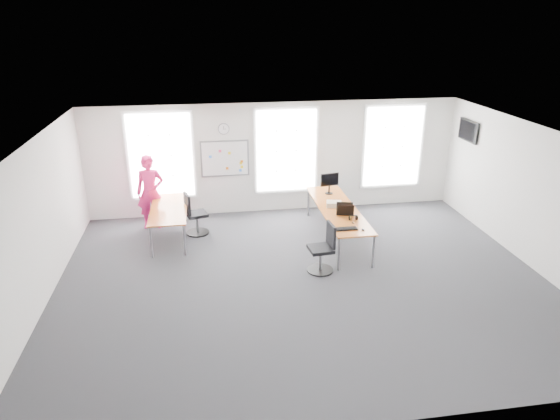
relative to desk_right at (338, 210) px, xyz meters
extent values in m
plane|color=#2A2A2E|center=(-1.21, -1.86, -0.75)|extent=(10.00, 10.00, 0.00)
plane|color=white|center=(-1.21, -1.86, 2.25)|extent=(10.00, 10.00, 0.00)
plane|color=white|center=(-1.21, 2.14, 0.75)|extent=(10.00, 0.00, 10.00)
plane|color=white|center=(-1.21, -5.86, 0.75)|extent=(10.00, 0.00, 10.00)
plane|color=white|center=(-6.21, -1.86, 0.75)|extent=(0.00, 10.00, 10.00)
plane|color=white|center=(3.79, -1.86, 0.75)|extent=(0.00, 10.00, 10.00)
cube|color=silver|center=(-4.21, 2.11, 0.95)|extent=(1.60, 0.06, 2.20)
cube|color=silver|center=(-0.91, 2.11, 0.95)|extent=(1.60, 0.06, 2.20)
cube|color=silver|center=(2.09, 2.11, 0.95)|extent=(1.60, 0.06, 2.20)
cube|color=#CE551E|center=(0.00, 0.00, 0.04)|extent=(0.88, 3.29, 0.03)
cylinder|color=gray|center=(-0.38, -1.58, -0.36)|extent=(0.05, 0.05, 0.77)
cylinder|color=gray|center=(0.38, -1.58, -0.36)|extent=(0.05, 0.05, 0.77)
cylinder|color=gray|center=(-0.38, 1.58, -0.36)|extent=(0.05, 0.05, 0.77)
cylinder|color=gray|center=(0.38, 1.58, -0.36)|extent=(0.05, 0.05, 0.77)
cube|color=#CE551E|center=(-4.01, 0.67, 0.02)|extent=(0.86, 2.15, 0.03)
cylinder|color=gray|center=(-4.38, -0.34, -0.37)|extent=(0.05, 0.05, 0.75)
cylinder|color=gray|center=(-3.64, -0.34, -0.37)|extent=(0.05, 0.05, 0.75)
cylinder|color=gray|center=(-4.38, 1.68, -0.37)|extent=(0.05, 0.05, 0.75)
cylinder|color=gray|center=(-3.64, 1.68, -0.37)|extent=(0.05, 0.05, 0.75)
cylinder|color=black|center=(-0.77, -1.54, -0.73)|extent=(0.57, 0.57, 0.03)
cylinder|color=gray|center=(-0.77, -1.54, -0.48)|extent=(0.07, 0.07, 0.46)
cube|color=black|center=(-0.77, -1.54, -0.23)|extent=(0.53, 0.53, 0.08)
cube|color=black|center=(-0.55, -1.52, 0.08)|extent=(0.10, 0.46, 0.49)
cylinder|color=black|center=(-3.36, 0.85, -0.73)|extent=(0.57, 0.57, 0.03)
cylinder|color=gray|center=(-3.36, 0.85, -0.48)|extent=(0.07, 0.07, 0.46)
cube|color=black|center=(-3.36, 0.85, -0.23)|extent=(0.60, 0.60, 0.08)
cube|color=black|center=(-3.57, 0.79, 0.08)|extent=(0.18, 0.46, 0.49)
imported|color=#EA2169|center=(-4.49, 1.44, 0.20)|extent=(0.69, 0.46, 1.89)
cube|color=white|center=(-2.56, 2.11, 0.80)|extent=(1.20, 0.03, 0.90)
cylinder|color=gray|center=(-2.56, 2.11, 1.60)|extent=(0.30, 0.04, 0.30)
cube|color=black|center=(3.74, 1.14, 1.55)|extent=(0.06, 0.90, 0.55)
cube|color=black|center=(-0.14, -1.25, 0.06)|extent=(0.47, 0.17, 0.02)
ellipsoid|color=black|center=(0.19, -1.36, 0.07)|extent=(0.09, 0.11, 0.04)
cylinder|color=black|center=(0.09, -0.94, 0.06)|extent=(0.08, 0.08, 0.01)
cylinder|color=black|center=(0.08, -0.76, 0.10)|extent=(0.04, 0.10, 0.10)
cylinder|color=black|center=(0.23, -0.76, 0.10)|extent=(0.04, 0.10, 0.10)
cylinder|color=gold|center=(0.08, -0.76, 0.10)|extent=(0.01, 0.11, 0.11)
cube|color=black|center=(0.15, -0.76, 0.16)|extent=(0.18, 0.02, 0.02)
cube|color=black|center=(0.04, -0.44, 0.21)|extent=(0.39, 0.18, 0.31)
cube|color=#DB5400|center=(0.04, -0.53, 0.20)|extent=(0.37, 0.19, 0.28)
cube|color=black|center=(0.04, -0.54, 0.21)|extent=(0.39, 0.20, 0.30)
cube|color=beige|center=(-0.06, 0.13, 0.11)|extent=(0.41, 0.34, 0.12)
cylinder|color=black|center=(0.04, 1.04, 0.06)|extent=(0.20, 0.20, 0.02)
cylinder|color=black|center=(0.04, 1.04, 0.16)|extent=(0.04, 0.04, 0.20)
cube|color=black|center=(0.04, 1.03, 0.44)|extent=(0.49, 0.12, 0.33)
cube|color=black|center=(0.04, 1.01, 0.44)|extent=(0.45, 0.09, 0.29)
camera|label=1|loc=(-3.07, -10.76, 4.40)|focal=32.00mm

